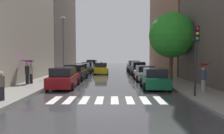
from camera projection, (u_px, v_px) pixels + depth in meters
ground_plane at (111, 72)px, 34.37m from camera, size 28.00×72.00×0.04m
sidewalk_left at (72, 71)px, 34.41m from camera, size 3.00×72.00×0.15m
sidewalk_right at (150, 71)px, 34.32m from camera, size 3.00×72.00×0.15m
crosswalk_stripes at (107, 100)px, 12.32m from camera, size 6.75×2.20×0.01m
building_left_mid at (51, 20)px, 37.40m from camera, size 6.00×16.65×18.19m
building_right_mid at (179, 0)px, 33.52m from camera, size 6.00×19.03×23.26m
parked_car_left_nearest at (64, 78)px, 17.12m from camera, size 2.21×4.70×1.69m
parked_car_left_second at (76, 73)px, 22.55m from camera, size 2.26×4.83×1.69m
parked_car_left_third at (83, 69)px, 28.19m from camera, size 2.13×4.79×1.62m
parked_car_left_fourth at (87, 67)px, 34.19m from camera, size 2.11×4.12×1.58m
parked_car_left_fifth at (92, 65)px, 40.25m from camera, size 2.31×4.64×1.82m
parked_car_right_nearest at (155, 79)px, 16.74m from camera, size 2.24×4.18×1.64m
parked_car_right_second at (145, 73)px, 22.38m from camera, size 2.15×4.65×1.56m
parked_car_right_third at (138, 69)px, 28.78m from camera, size 2.23×4.68×1.79m
parked_car_right_fourth at (134, 66)px, 34.14m from camera, size 2.15×4.38×1.82m
taxi_midroad at (101, 68)px, 30.11m from camera, size 2.18×4.55×1.81m
pedestrian_foreground at (31, 68)px, 18.45m from camera, size 0.91×0.91×2.05m
pedestrian_near_tree at (27, 66)px, 18.30m from camera, size 1.12×1.12×2.11m
pedestrian_by_kerb at (203, 70)px, 14.47m from camera, size 1.08×1.08×1.97m
pedestrian_far_side at (2, 85)px, 11.52m from camera, size 0.36×0.36×1.63m
street_tree_right at (172, 35)px, 20.68m from camera, size 4.51×4.51×6.80m
traffic_light_right_corner at (196, 45)px, 12.64m from camera, size 0.30×0.42×4.30m
lamp_post_left at (63, 42)px, 24.26m from camera, size 0.60×0.28×7.06m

